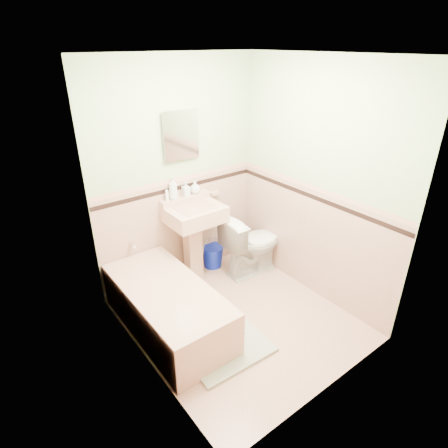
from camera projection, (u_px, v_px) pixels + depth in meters
floor at (239, 319)px, 3.86m from camera, size 2.20×2.20×0.00m
ceiling at (244, 54)px, 2.75m from camera, size 2.20×2.20×0.00m
wall_back at (177, 176)px, 4.09m from camera, size 2.50×0.00×2.50m
wall_front at (345, 261)px, 2.52m from camera, size 2.50×0.00×2.50m
wall_left at (137, 242)px, 2.76m from camera, size 0.00×2.50×2.50m
wall_right at (316, 185)px, 3.84m from camera, size 0.00×2.50×2.50m
wainscot_back at (181, 229)px, 4.37m from camera, size 2.00×0.00×2.00m
wainscot_front at (331, 334)px, 2.81m from camera, size 2.00×0.00×2.00m
wainscot_left at (147, 311)px, 3.05m from camera, size 0.00×2.20×2.20m
wainscot_right at (309, 240)px, 4.12m from camera, size 0.00×2.20×2.20m
accent_back at (179, 188)px, 4.13m from camera, size 2.00×0.00×2.00m
accent_front at (340, 276)px, 2.59m from camera, size 2.00×0.00×2.00m
accent_left at (141, 256)px, 2.83m from camera, size 0.00×2.20×2.20m
accent_right at (313, 197)px, 3.89m from camera, size 0.00×2.20×2.20m
cap_back at (178, 179)px, 4.09m from camera, size 2.00×0.00×2.00m
cap_front at (342, 264)px, 2.54m from camera, size 2.00×0.00×2.00m
cap_left at (140, 245)px, 2.78m from camera, size 0.00×2.20×2.20m
cap_right at (314, 188)px, 3.85m from camera, size 0.00×2.20×2.20m
bathtub at (168, 309)px, 3.65m from camera, size 0.70×1.50×0.45m
tub_faucet at (132, 244)px, 3.98m from camera, size 0.04×0.12×0.04m
sink at (195, 245)px, 4.28m from camera, size 0.61×0.50×0.96m
sink_faucet at (187, 203)px, 4.18m from camera, size 0.02×0.02×0.10m
medicine_cabinet at (180, 135)px, 3.89m from camera, size 0.39×0.04×0.49m
soap_dish at (214, 193)px, 4.45m from camera, size 0.11×0.06×0.04m
soap_bottle_left at (173, 188)px, 4.04m from camera, size 0.11×0.11×0.25m
soap_bottle_mid at (186, 189)px, 4.14m from camera, size 0.08×0.08×0.16m
soap_bottle_right at (195, 187)px, 4.21m from camera, size 0.15×0.15×0.15m
tube at (167, 196)px, 4.02m from camera, size 0.04×0.04×0.12m
toilet at (252, 244)px, 4.50m from camera, size 0.77×0.46×0.77m
bucket at (213, 256)px, 4.71m from camera, size 0.29×0.29×0.28m
bath_mat at (228, 350)px, 3.44m from camera, size 0.80×0.55×0.03m
shoe at (217, 360)px, 3.29m from camera, size 0.16×0.11×0.06m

